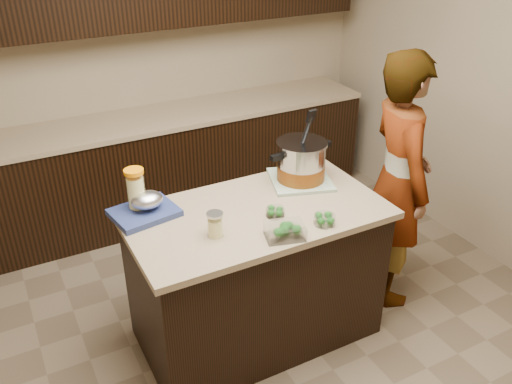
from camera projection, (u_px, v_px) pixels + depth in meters
ground_plane at (256, 331)px, 3.48m from camera, size 4.00×4.00×0.00m
room_shell at (256, 68)px, 2.65m from camera, size 4.04×4.04×2.72m
back_cabinets at (156, 109)px, 4.37m from camera, size 3.60×0.63×2.33m
island at (256, 275)px, 3.26m from camera, size 1.46×0.81×0.90m
dish_towel at (300, 180)px, 3.36m from camera, size 0.45×0.45×0.02m
stock_pot at (301, 163)px, 3.30m from camera, size 0.44×0.33×0.44m
lemonade_pitcher at (136, 193)px, 2.98m from camera, size 0.14×0.14×0.26m
mason_jar at (215, 225)px, 2.79m from camera, size 0.10×0.10×0.14m
broccoli_tub_left at (275, 212)px, 2.99m from camera, size 0.11×0.11×0.05m
broccoli_tub_right at (324, 220)px, 2.91m from camera, size 0.13×0.13×0.06m
broccoli_tub_rect at (285, 232)px, 2.80m from camera, size 0.23×0.20×0.07m
blue_tray at (146, 208)px, 2.98m from camera, size 0.38×0.33×0.13m
person at (398, 182)px, 3.46m from camera, size 0.57×0.71×1.70m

